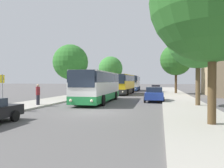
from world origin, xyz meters
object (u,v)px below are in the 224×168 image
Objects in this scene: pedestrian_waiting_far at (38,94)px; tree_right_near at (176,60)px; bus_rear at (133,83)px; tree_left_near at (71,62)px; bus_front at (98,86)px; tree_right_far at (198,38)px; bus_middle at (123,84)px; parked_car_right_near at (154,94)px; tree_left_far at (111,68)px; bus_stop_sign at (2,88)px; parked_car_right_far at (156,89)px.

pedestrian_waiting_far is 26.10m from tree_right_near.
pedestrian_waiting_far is (-4.39, -32.98, -0.74)m from bus_rear.
tree_left_near is at bearing -170.62° from pedestrian_waiting_far.
tree_right_far is (9.65, -2.19, 4.26)m from bus_front.
parked_car_right_near is at bearing -65.61° from bus_middle.
tree_left_near is 0.79× the size of tree_right_far.
tree_left_far is 31.11m from tree_right_far.
bus_stop_sign is 33.93m from tree_left_far.
tree_left_near is at bearing 159.10° from tree_right_far.
tree_right_far is at bearing 107.67° from pedestrian_waiting_far.
pedestrian_waiting_far is 14.88m from tree_right_far.
bus_stop_sign is at bearing -8.93° from pedestrian_waiting_far.
parked_car_right_near is at bearing -102.15° from tree_right_near.
bus_stop_sign is 0.34× the size of tree_left_far.
bus_front reaches higher than parked_car_right_far.
parked_car_right_far is (-0.25, 19.14, -0.04)m from parked_car_right_near.
parked_car_right_far is 0.52× the size of tree_left_far.
pedestrian_waiting_far is at bearing -168.70° from tree_right_far.
tree_left_near reaches higher than pedestrian_waiting_far.
tree_right_far is at bearing -14.24° from bus_front.
tree_left_near reaches higher than parked_car_right_near.
parked_car_right_near is 2.21× the size of pedestrian_waiting_far.
bus_front is at bearing -118.00° from tree_right_near.
parked_car_right_near is 0.48× the size of tree_right_far.
tree_left_far is (-4.53, 25.49, 3.36)m from bus_front.
bus_rear is 25.42m from tree_left_near.
tree_right_far reaches higher than pedestrian_waiting_far.
tree_left_near is at bearing 143.10° from bus_front.
bus_middle is 2.61× the size of parked_car_right_near.
tree_left_near is (-10.36, 1.37, 3.80)m from parked_car_right_near.
pedestrian_waiting_far reaches higher than parked_car_right_far.
pedestrian_waiting_far is at bearing -86.99° from tree_left_near.
parked_car_right_far is at bearing 70.13° from bus_stop_sign.
parked_car_right_near is 0.53× the size of tree_left_far.
bus_stop_sign is 0.31× the size of tree_right_far.
parked_car_right_far is 20.80m from tree_left_near.
bus_front is 2.82× the size of parked_car_right_far.
bus_rear is 2.77× the size of parked_car_right_far.
tree_left_near reaches higher than parked_car_right_far.
bus_middle is 1.25× the size of tree_right_near.
bus_front is 21.76m from parked_car_right_far.
bus_middle is 13.42m from bus_rear.
bus_stop_sign is (-5.25, -22.89, -0.01)m from bus_middle.
tree_left_far is at bearing 114.27° from bus_middle.
pedestrian_waiting_far is at bearing 67.41° from parked_car_right_far.
tree_right_far is at bearing -88.26° from tree_right_near.
parked_car_right_near is 16.35m from tree_right_near.
tree_left_far is at bearing -67.27° from parked_car_right_near.
parked_car_right_near is 0.61× the size of tree_left_near.
pedestrian_waiting_far is (-4.34, -19.55, -0.70)m from bus_middle.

